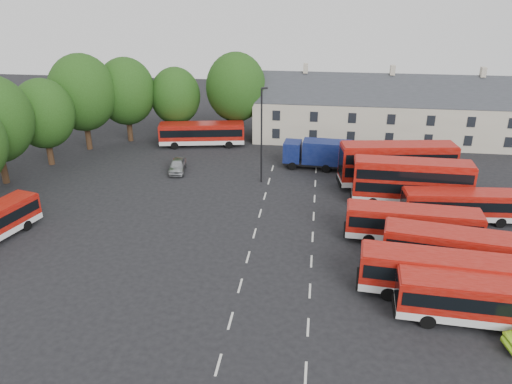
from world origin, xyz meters
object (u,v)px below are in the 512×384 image
Objects in this scene: bus_row_a at (487,299)px; box_truck at (318,153)px; lamppost at (262,133)px; silver_car at (177,165)px; bus_dd_south at (412,180)px.

box_truck is (-10.88, 26.78, 0.00)m from bus_row_a.
lamppost reaches higher than bus_row_a.
silver_car is 0.43× the size of lamppost.
box_truck is 16.07m from silver_car.
bus_row_a is 18.10m from bus_dd_south.
bus_row_a is 1.09× the size of lamppost.
bus_row_a is 28.91m from box_truck.
bus_dd_south is 1.42× the size of box_truck.
bus_dd_south reaches higher than silver_car.
box_truck is at bearing 115.67° from bus_row_a.
bus_row_a is at bearing -52.49° from lamppost.
box_truck is 8.47m from lamppost.
bus_dd_south reaches higher than bus_row_a.
bus_dd_south is at bearing 99.72° from bus_row_a.
lamppost is (-16.83, 21.93, 3.58)m from bus_row_a.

